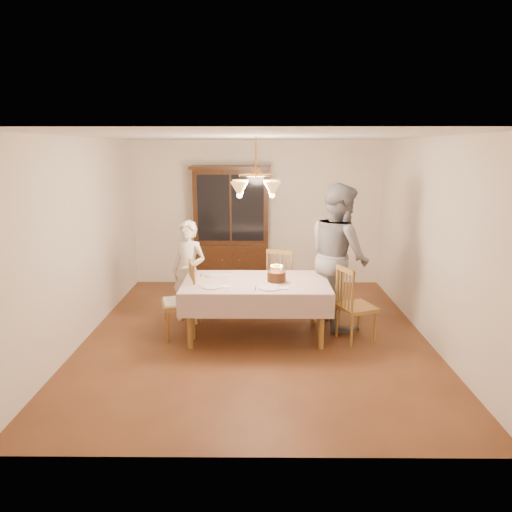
{
  "coord_description": "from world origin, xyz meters",
  "views": [
    {
      "loc": [
        0.04,
        -5.74,
        2.45
      ],
      "look_at": [
        0.0,
        0.2,
        1.05
      ],
      "focal_mm": 32.0,
      "sensor_mm": 36.0,
      "label": 1
    }
  ],
  "objects_px": {
    "china_hutch": "(232,230)",
    "birthday_cake": "(276,277)",
    "dining_table": "(256,287)",
    "elderly_woman": "(189,272)",
    "chair_far_side": "(283,283)"
  },
  "relations": [
    {
      "from": "dining_table",
      "to": "chair_far_side",
      "type": "bearing_deg",
      "value": 67.01
    },
    {
      "from": "china_hutch",
      "to": "birthday_cake",
      "type": "height_order",
      "value": "china_hutch"
    },
    {
      "from": "dining_table",
      "to": "chair_far_side",
      "type": "relative_size",
      "value": 1.9
    },
    {
      "from": "china_hutch",
      "to": "birthday_cake",
      "type": "relative_size",
      "value": 7.2
    },
    {
      "from": "china_hutch",
      "to": "birthday_cake",
      "type": "distance_m",
      "value": 2.42
    },
    {
      "from": "elderly_woman",
      "to": "birthday_cake",
      "type": "relative_size",
      "value": 4.92
    },
    {
      "from": "dining_table",
      "to": "chair_far_side",
      "type": "height_order",
      "value": "chair_far_side"
    },
    {
      "from": "chair_far_side",
      "to": "elderly_woman",
      "type": "distance_m",
      "value": 1.47
    },
    {
      "from": "dining_table",
      "to": "china_hutch",
      "type": "bearing_deg",
      "value": 101.3
    },
    {
      "from": "china_hutch",
      "to": "birthday_cake",
      "type": "xyz_separation_m",
      "value": [
        0.72,
        -2.3,
        -0.21
      ]
    },
    {
      "from": "chair_far_side",
      "to": "birthday_cake",
      "type": "relative_size",
      "value": 3.33
    },
    {
      "from": "dining_table",
      "to": "elderly_woman",
      "type": "xyz_separation_m",
      "value": [
        -0.96,
        0.51,
        0.06
      ]
    },
    {
      "from": "dining_table",
      "to": "birthday_cake",
      "type": "xyz_separation_m",
      "value": [
        0.27,
        -0.05,
        0.15
      ]
    },
    {
      "from": "elderly_woman",
      "to": "birthday_cake",
      "type": "xyz_separation_m",
      "value": [
        1.23,
        -0.56,
        0.09
      ]
    },
    {
      "from": "dining_table",
      "to": "elderly_woman",
      "type": "relative_size",
      "value": 1.29
    }
  ]
}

